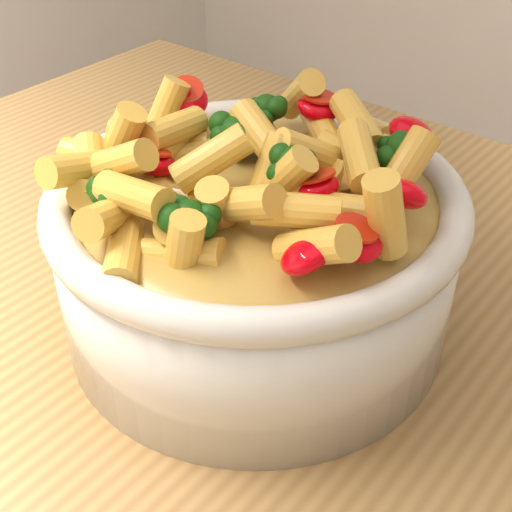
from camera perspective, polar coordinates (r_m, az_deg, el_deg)
The scene contains 3 objects.
table at distance 0.55m, azimuth 8.54°, elevation -18.84°, with size 1.20×0.80×0.90m.
serving_bowl at distance 0.49m, azimuth 0.00°, elevation 0.14°, with size 0.28×0.28×0.12m.
pasta_salad at distance 0.45m, azimuth 0.00°, elevation 7.78°, with size 0.22×0.22×0.05m.
Camera 1 is at (0.14, -0.29, 1.25)m, focal length 50.00 mm.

